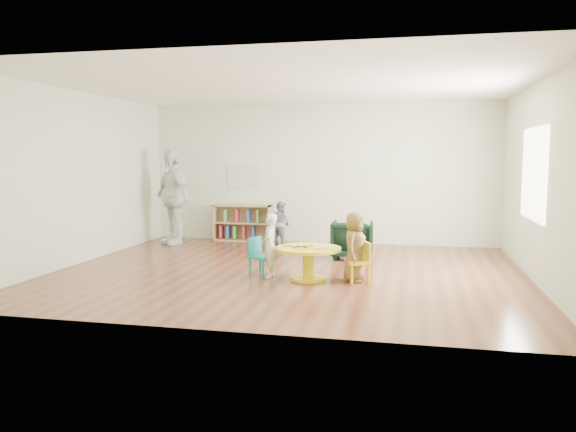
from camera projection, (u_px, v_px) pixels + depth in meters
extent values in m
plane|color=#5D2F1D|center=(289.00, 272.00, 8.55)|extent=(7.00, 7.00, 0.00)
cube|color=white|center=(289.00, 88.00, 8.26)|extent=(7.00, 6.00, 0.10)
cube|color=beige|center=(320.00, 174.00, 11.31)|extent=(7.00, 0.10, 2.80)
cube|color=beige|center=(223.00, 192.00, 5.49)|extent=(7.00, 0.10, 2.80)
cube|color=beige|center=(79.00, 178.00, 9.15)|extent=(0.10, 6.00, 2.80)
cube|color=beige|center=(539.00, 182.00, 7.65)|extent=(0.10, 6.00, 2.80)
cube|color=white|center=(533.00, 174.00, 7.93)|extent=(0.02, 1.60, 1.30)
cylinder|color=yellow|center=(308.00, 265.00, 7.96)|extent=(0.17, 0.17, 0.42)
cylinder|color=yellow|center=(308.00, 278.00, 7.99)|extent=(0.52, 0.52, 0.04)
cylinder|color=yellow|center=(308.00, 249.00, 7.94)|extent=(0.93, 0.93, 0.04)
cylinder|color=pink|center=(295.00, 246.00, 8.03)|extent=(0.15, 0.15, 0.02)
cylinder|color=pink|center=(321.00, 248.00, 7.82)|extent=(0.17, 0.17, 0.02)
cylinder|color=yellow|center=(307.00, 246.00, 7.92)|extent=(0.11, 0.12, 0.04)
cylinder|color=#168133|center=(302.00, 247.00, 7.87)|extent=(0.05, 0.05, 0.02)
cylinder|color=#168133|center=(311.00, 245.00, 7.97)|extent=(0.05, 0.05, 0.02)
cube|color=red|center=(294.00, 247.00, 7.93)|extent=(0.07, 0.07, 0.02)
cube|color=#FF5715|center=(286.00, 246.00, 7.99)|extent=(0.06, 0.05, 0.02)
cube|color=#1822B9|center=(291.00, 246.00, 8.04)|extent=(0.06, 0.05, 0.02)
cube|color=#168133|center=(298.00, 246.00, 7.96)|extent=(0.07, 0.07, 0.02)
cube|color=red|center=(305.00, 247.00, 7.93)|extent=(0.05, 0.05, 0.02)
cube|color=#FF5715|center=(298.00, 245.00, 8.06)|extent=(0.06, 0.06, 0.02)
cube|color=#178279|center=(262.00, 257.00, 8.21)|extent=(0.40, 0.40, 0.04)
cube|color=#178279|center=(255.00, 246.00, 8.27)|extent=(0.15, 0.29, 0.26)
cylinder|color=#178279|center=(260.00, 265.00, 8.40)|extent=(0.04, 0.04, 0.26)
cylinder|color=#178279|center=(250.00, 267.00, 8.20)|extent=(0.04, 0.04, 0.26)
cylinder|color=#178279|center=(273.00, 267.00, 8.26)|extent=(0.04, 0.04, 0.26)
cylinder|color=#178279|center=(263.00, 269.00, 8.06)|extent=(0.04, 0.04, 0.26)
cube|color=yellow|center=(358.00, 262.00, 7.82)|extent=(0.39, 0.39, 0.04)
cube|color=yellow|center=(367.00, 251.00, 7.83)|extent=(0.14, 0.29, 0.26)
cylinder|color=yellow|center=(369.00, 274.00, 7.74)|extent=(0.04, 0.04, 0.26)
cylinder|color=yellow|center=(363.00, 271.00, 7.97)|extent=(0.04, 0.04, 0.26)
cylinder|color=yellow|center=(352.00, 275.00, 7.70)|extent=(0.04, 0.04, 0.26)
cylinder|color=yellow|center=(347.00, 271.00, 7.93)|extent=(0.04, 0.04, 0.26)
cube|color=tan|center=(216.00, 222.00, 11.72)|extent=(0.03, 0.30, 0.75)
cube|color=tan|center=(270.00, 224.00, 11.47)|extent=(0.03, 0.30, 0.75)
cube|color=tan|center=(243.00, 240.00, 11.64)|extent=(1.20, 0.30, 0.03)
cube|color=tan|center=(242.00, 206.00, 11.56)|extent=(1.20, 0.30, 0.03)
cube|color=tan|center=(242.00, 223.00, 11.60)|extent=(1.14, 0.28, 0.03)
cube|color=tan|center=(244.00, 222.00, 11.73)|extent=(1.20, 0.02, 0.75)
cube|color=#BB3242|center=(222.00, 232.00, 11.70)|extent=(0.04, 0.18, 0.26)
cube|color=#3366B4|center=(228.00, 232.00, 11.66)|extent=(0.04, 0.18, 0.26)
cube|color=#5CAA4E|center=(235.00, 232.00, 11.63)|extent=(0.04, 0.18, 0.26)
cube|color=#BB3242|center=(245.00, 232.00, 11.59)|extent=(0.04, 0.18, 0.26)
cube|color=#3366B4|center=(254.00, 233.00, 11.55)|extent=(0.04, 0.18, 0.26)
cube|color=#5CAA4E|center=(226.00, 215.00, 11.64)|extent=(0.04, 0.18, 0.26)
cube|color=#BB3242|center=(237.00, 216.00, 11.59)|extent=(0.04, 0.18, 0.26)
cube|color=#3366B4|center=(249.00, 216.00, 11.53)|extent=(0.04, 0.18, 0.26)
cube|color=#5CAA4E|center=(258.00, 216.00, 11.49)|extent=(0.04, 0.18, 0.26)
cube|color=white|center=(244.00, 176.00, 11.65)|extent=(0.74, 0.01, 0.54)
cube|color=#FF5635|center=(244.00, 176.00, 11.64)|extent=(0.70, 0.00, 0.50)
imported|color=black|center=(352.00, 240.00, 9.64)|extent=(0.71, 0.73, 0.64)
imported|color=silver|center=(270.00, 245.00, 8.11)|extent=(0.26, 0.36, 0.93)
imported|color=gold|center=(355.00, 247.00, 7.84)|extent=(0.38, 0.52, 0.98)
imported|color=#19233E|center=(281.00, 223.00, 11.08)|extent=(0.53, 0.50, 0.87)
imported|color=white|center=(173.00, 197.00, 11.12)|extent=(1.16, 1.03, 1.88)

